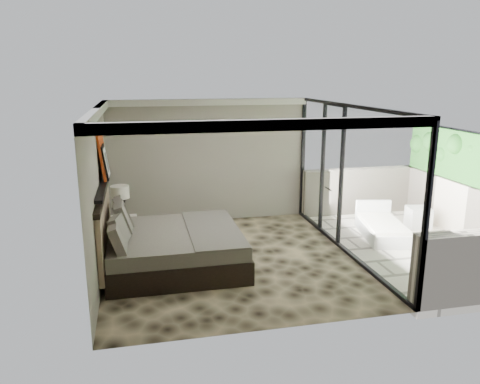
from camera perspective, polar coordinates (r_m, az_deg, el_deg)
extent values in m
plane|color=black|center=(8.72, -1.13, -8.27)|extent=(5.00, 5.00, 0.00)
cube|color=silver|center=(8.08, -1.23, 10.35)|extent=(4.50, 5.00, 0.02)
cube|color=gray|center=(10.69, -3.80, 3.74)|extent=(4.50, 0.02, 2.80)
cube|color=gray|center=(8.17, -16.78, -0.10)|extent=(0.02, 5.00, 2.80)
cube|color=white|center=(8.99, 13.03, 1.41)|extent=(0.08, 5.00, 2.80)
cube|color=beige|center=(10.11, 20.33, -6.33)|extent=(3.00, 5.00, 0.12)
cube|color=#B6A894|center=(10.71, 26.71, -2.42)|extent=(0.30, 5.00, 1.10)
cube|color=black|center=(8.23, -16.37, 0.76)|extent=(0.12, 2.20, 0.05)
cube|color=black|center=(8.47, -7.81, -7.64)|extent=(2.33, 2.22, 0.40)
cube|color=#5C554D|center=(8.36, -7.89, -5.59)|extent=(2.27, 2.16, 0.24)
cube|color=#4F4A44|center=(8.39, -3.37, -4.48)|extent=(0.89, 2.20, 0.03)
cube|color=#867055|center=(8.28, -16.23, -4.36)|extent=(0.08, 2.32, 1.11)
cube|color=black|center=(9.76, -14.00, -4.52)|extent=(0.69, 0.69, 0.54)
cone|color=black|center=(9.68, -14.27, -2.57)|extent=(0.21, 0.21, 0.19)
cone|color=black|center=(9.63, -14.34, -1.50)|extent=(0.21, 0.21, 0.19)
cylinder|color=white|center=(9.56, -14.43, 0.01)|extent=(0.37, 0.37, 0.25)
cube|color=#B8460F|center=(8.72, -16.45, 4.66)|extent=(0.13, 0.90, 0.90)
cube|color=black|center=(8.59, -16.08, 3.53)|extent=(0.11, 0.50, 0.60)
cube|color=silver|center=(11.14, 20.90, -2.92)|extent=(0.54, 0.54, 0.47)
cube|color=silver|center=(10.29, 16.92, -4.56)|extent=(1.06, 1.65, 0.27)
cube|color=white|center=(10.24, 16.99, -3.65)|extent=(1.01, 1.55, 0.08)
cube|color=silver|center=(10.85, 15.93, -1.85)|extent=(0.77, 0.27, 0.33)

